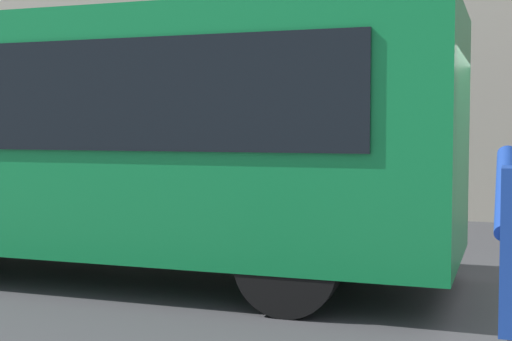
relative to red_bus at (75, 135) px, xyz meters
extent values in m
plane|color=#38383A|center=(-4.99, -0.26, -1.68)|extent=(60.00, 60.00, 0.00)
cube|color=#0F7238|center=(-0.02, -0.01, 0.02)|extent=(9.00, 2.50, 2.60)
cube|color=black|center=(-0.02, 1.25, 0.42)|extent=(7.60, 0.06, 1.10)
cylinder|color=black|center=(-3.02, -1.11, -1.18)|extent=(1.00, 0.28, 1.00)
cylinder|color=black|center=(-3.02, 1.09, -1.18)|extent=(1.00, 0.28, 1.00)
cylinder|color=navy|center=(-4.97, 4.40, -0.16)|extent=(0.09, 0.48, 0.37)
camera|label=1|loc=(-4.98, 7.61, 0.11)|focal=51.27mm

